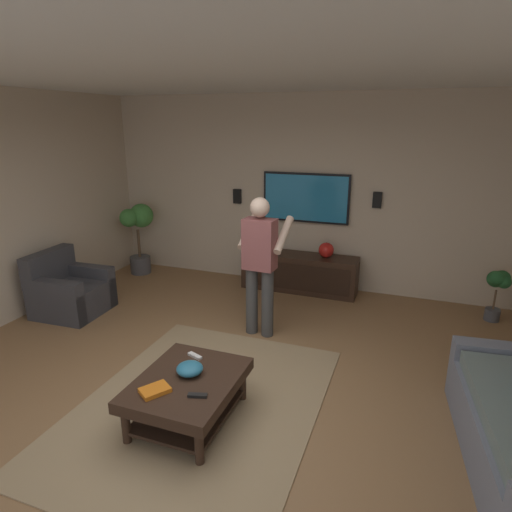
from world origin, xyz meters
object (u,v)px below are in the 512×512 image
potted_plant_tall (138,229)px  remote_black (197,395)px  remote_white (195,356)px  wall_speaker_right (237,196)px  potted_plant_short (498,285)px  person_standing (260,259)px  book (155,390)px  wall_speaker_left (377,200)px  tv (306,198)px  bowl (190,369)px  coffee_table (188,389)px  armchair (70,292)px  vase_round (326,250)px  media_console (299,273)px

potted_plant_tall → remote_black: size_ratio=7.76×
potted_plant_tall → remote_white: potted_plant_tall is taller
potted_plant_tall → wall_speaker_right: wall_speaker_right is taller
potted_plant_short → remote_black: (-3.25, 2.49, -0.07)m
person_standing → book: 2.04m
remote_black → wall_speaker_left: wall_speaker_left is taller
tv → bowl: (-3.41, 0.11, -0.91)m
coffee_table → potted_plant_short: potted_plant_short is taller
armchair → potted_plant_tall: 1.71m
tv → remote_white: 3.29m
armchair → coffee_table: (-1.41, -2.54, 0.02)m
remote_black → vase_round: (3.45, -0.28, 0.25)m
coffee_table → media_console: (3.24, -0.10, -0.02)m
potted_plant_short → wall_speaker_left: bearing=74.7°
armchair → remote_black: armchair is taller
person_standing → vase_round: 1.63m
tv → remote_white: size_ratio=8.59×
potted_plant_tall → vase_round: potted_plant_tall is taller
remote_white → vase_round: vase_round is taller
remote_black → wall_speaker_right: (3.68, 1.20, 0.91)m
armchair → potted_plant_short: bearing=14.8°
remote_white → vase_round: (2.92, -0.58, 0.25)m
tv → wall_speaker_right: (0.01, 1.10, -0.04)m
potted_plant_tall → remote_white: (-2.72, -2.48, -0.35)m
tv → vase_round: (-0.23, -0.38, -0.70)m
potted_plant_tall → remote_white: bearing=-137.7°
person_standing → potted_plant_tall: bearing=66.1°
armchair → wall_speaker_right: (2.08, -1.54, 1.04)m
coffee_table → book: book is taller
media_console → remote_black: bearing=1.7°
armchair → wall_speaker_left: 4.35m
vase_round → armchair: bearing=121.5°
wall_speaker_left → wall_speaker_right: wall_speaker_left is taller
remote_white → remote_black: 0.60m
remote_white → wall_speaker_right: (3.16, 0.90, 0.91)m
wall_speaker_right → media_console: bearing=-103.0°
remote_white → potted_plant_short: bearing=65.5°
armchair → coffee_table: armchair is taller
remote_black → tv: bearing=-104.9°
person_standing → remote_white: (-1.38, 0.13, -0.52)m
book → wall_speaker_left: size_ratio=1.00×
media_console → tv: bearing=-180.0°
potted_plant_short → wall_speaker_right: size_ratio=3.10×
armchair → vase_round: armchair is taller
wall_speaker_right → bowl: bearing=-163.9°
media_console → wall_speaker_left: (0.25, -1.02, 1.11)m
bowl → remote_black: (-0.26, -0.21, -0.04)m
tv → remote_white: bearing=-3.6°
remote_black → media_console: bearing=-104.7°
armchair → wall_speaker_left: (2.08, -3.65, 1.11)m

